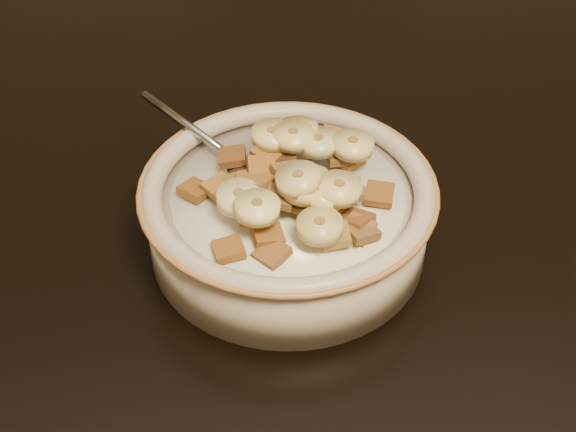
{
  "coord_description": "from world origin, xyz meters",
  "views": [
    {
      "loc": [
        -0.13,
        -0.47,
        1.18
      ],
      "look_at": [
        -0.08,
        -0.03,
        0.78
      ],
      "focal_mm": 50.0,
      "sensor_mm": 36.0,
      "label": 1
    }
  ],
  "objects": [
    {
      "name": "banana_slice_4",
      "position": [
        -0.07,
        0.02,
        0.82
      ],
      "size": [
        0.04,
        0.04,
        0.01
      ],
      "primitive_type": "cylinder",
      "rotation": [
        -0.06,
        0.07,
        1.04
      ],
      "color": "#EFDE78",
      "rests_on": "milk"
    },
    {
      "name": "cereal_square_9",
      "position": [
        -0.11,
        -0.06,
        0.81
      ],
      "size": [
        0.02,
        0.02,
        0.01
      ],
      "primitive_type": "cube",
      "rotation": [
        0.14,
        -0.02,
        1.44
      ],
      "color": "#99621B",
      "rests_on": "milk"
    },
    {
      "name": "banana_slice_5",
      "position": [
        -0.03,
        -0.0,
        0.82
      ],
      "size": [
        0.04,
        0.04,
        0.01
      ],
      "primitive_type": "cylinder",
      "rotation": [
        0.06,
        -0.02,
        1.37
      ],
      "color": "#E4CA74",
      "rests_on": "milk"
    },
    {
      "name": "cereal_square_1",
      "position": [
        -0.12,
        0.01,
        0.81
      ],
      "size": [
        0.02,
        0.02,
        0.01
      ],
      "primitive_type": "cube",
      "rotation": [
        -0.14,
        0.0,
        1.52
      ],
      "color": "brown",
      "rests_on": "milk"
    },
    {
      "name": "spoon",
      "position": [
        -0.1,
        -0.0,
        0.8
      ],
      "size": [
        0.06,
        0.06,
        0.01
      ],
      "primitive_type": "ellipsoid",
      "rotation": [
        0.0,
        0.0,
        3.9
      ],
      "color": "#99999C",
      "rests_on": "cereal_bowl"
    },
    {
      "name": "cereal_square_2",
      "position": [
        -0.05,
        -0.08,
        0.81
      ],
      "size": [
        0.02,
        0.02,
        0.01
      ],
      "primitive_type": "cube",
      "rotation": [
        -0.21,
        -0.01,
        1.56
      ],
      "color": "olive",
      "rests_on": "milk"
    },
    {
      "name": "cereal_square_16",
      "position": [
        -0.02,
        -0.04,
        0.81
      ],
      "size": [
        0.03,
        0.03,
        0.01
      ],
      "primitive_type": "cube",
      "rotation": [
        0.01,
        -0.16,
        1.27
      ],
      "color": "#663510",
      "rests_on": "milk"
    },
    {
      "name": "cereal_square_4",
      "position": [
        -0.07,
        -0.06,
        0.82
      ],
      "size": [
        0.03,
        0.03,
        0.01
      ],
      "primitive_type": "cube",
      "rotation": [
        0.07,
        -0.14,
        1.06
      ],
      "color": "brown",
      "rests_on": "milk"
    },
    {
      "name": "cereal_square_27",
      "position": [
        -0.06,
        0.03,
        0.81
      ],
      "size": [
        0.02,
        0.02,
        0.01
      ],
      "primitive_type": "cube",
      "rotation": [
        0.03,
        -0.0,
        1.57
      ],
      "color": "#623512",
      "rests_on": "milk"
    },
    {
      "name": "banana_slice_12",
      "position": [
        -0.07,
        -0.05,
        0.83
      ],
      "size": [
        0.04,
        0.04,
        0.01
      ],
      "primitive_type": "cylinder",
      "rotation": [
        0.06,
        -0.01,
        1.9
      ],
      "color": "#E5D378",
      "rests_on": "milk"
    },
    {
      "name": "banana_slice_10",
      "position": [
        -0.07,
        0.01,
        0.83
      ],
      "size": [
        0.04,
        0.04,
        0.01
      ],
      "primitive_type": "cylinder",
      "rotation": [
        0.01,
        0.0,
        2.03
      ],
      "color": "#DACB73",
      "rests_on": "milk"
    },
    {
      "name": "chair",
      "position": [
        0.04,
        0.76,
        0.46
      ],
      "size": [
        0.51,
        0.51,
        0.93
      ],
      "primitive_type": "cube",
      "rotation": [
        0.0,
        0.0,
        -0.31
      ],
      "color": "black",
      "rests_on": "floor"
    },
    {
      "name": "cereal_square_3",
      "position": [
        -0.03,
        0.0,
        0.81
      ],
      "size": [
        0.03,
        0.03,
        0.01
      ],
      "primitive_type": "cube",
      "rotation": [
        0.15,
        0.07,
        0.61
      ],
      "color": "brown",
      "rests_on": "milk"
    },
    {
      "name": "cereal_square_30",
      "position": [
        -0.03,
        -0.08,
        0.81
      ],
      "size": [
        0.03,
        0.03,
        0.01
      ],
      "primitive_type": "cube",
      "rotation": [
        0.11,
        0.06,
        1.94
      ],
      "color": "brown",
      "rests_on": "milk"
    },
    {
      "name": "banana_slice_0",
      "position": [
        -0.07,
        -0.05,
        0.83
      ],
      "size": [
        0.04,
        0.04,
        0.01
      ],
      "primitive_type": "cylinder",
      "rotation": [
        0.08,
        -0.11,
        1.04
      ],
      "color": "beige",
      "rests_on": "milk"
    },
    {
      "name": "cereal_square_19",
      "position": [
        -0.09,
        0.0,
        0.82
      ],
      "size": [
        0.03,
        0.03,
        0.01
      ],
      "primitive_type": "cube",
      "rotation": [
        0.18,
        -0.09,
        0.78
      ],
      "color": "#91531C",
      "rests_on": "milk"
    },
    {
      "name": "cereal_square_12",
      "position": [
        -0.04,
        -0.0,
        0.81
      ],
      "size": [
        0.02,
        0.02,
        0.01
      ],
      "primitive_type": "cube",
      "rotation": [
        -0.08,
        0.03,
        0.07
      ],
      "color": "brown",
      "rests_on": "milk"
    },
    {
      "name": "cereal_square_14",
      "position": [
        -0.13,
        -0.09,
        0.81
      ],
      "size": [
        0.02,
        0.02,
        0.01
      ],
      "primitive_type": "cube",
      "rotation": [
        -0.05,
        -0.11,
        0.18
      ],
      "color": "brown",
      "rests_on": "milk"
    },
    {
      "name": "cereal_square_20",
      "position": [
        -0.06,
        -0.04,
        0.82
      ],
      "size": [
        0.03,
        0.03,
        0.01
      ],
      "primitive_type": "cube",
      "rotation": [
        -0.18,
        0.09,
        1.26
      ],
      "color": "olive",
      "rests_on": "milk"
    },
    {
      "name": "cereal_square_28",
      "position": [
        -0.05,
        -0.05,
        0.81
      ],
      "size": [
        0.03,
        0.03,
        0.01
      ],
      "primitive_type": "cube",
      "rotation": [
        0.15,
        -0.1,
        2.36
      ],
      "color": "brown",
      "rests_on": "milk"
    },
    {
      "name": "cereal_square_10",
      "position": [
        -0.08,
        0.05,
        0.81
      ],
      "size": [
        0.03,
        0.03,
        0.01
      ],
      "primitive_type": "cube",
      "rotation": [
        -0.08,
        0.17,
        0.57
      ],
      "color": "brown",
      "rests_on": "milk"
    },
    {
      "name": "table",
      "position": [
        0.0,
        0.0,
        0.73
      ],
      "size": [
        1.42,
        0.94,
        0.04
      ],
      "primitive_type": "cube",
      "rotation": [
        0.0,
        0.0,
        -0.03
      ],
      "color": "black",
      "rests_on": "floor"
    },
    {
      "name": "cereal_square_6",
      "position": [
        -0.04,
        -0.04,
        0.82
      ],
      "size": [
        0.02,
        0.02,
        0.01
      ],
      "primitive_type": "cube",
      "rotation": [
        0.02,
        -0.05,
        1.56
      ],
      "color": "brown",
      "rests_on": "milk"
    },
    {
      "name": "cereal_square_23",
      "position": [
        -0.04,
        -0.08,
        0.81
      ],
      "size": [
        0.03,
        0.03,
        0.01
      ],
      "primitive_type": "cube",
      "rotation": [
        -0.15,
        -0.11,
        2.47
      ],
      "color": "#995223",
      "rests_on": "milk"
    },
    {
      "name": "cereal_square_17",
      "position": [
        -0.08,
        -0.03,
        0.82
      ],
      "size": [
        0.03,
        0.03,
        0.01
      ],
      "primitive_type": "cube",
      "rotation": [
        0.16,
        0.09,
        1.92
      ],
      "color": "olive",
      "rests_on": "milk"
    },
    {
      "name": "banana_slice_9",
      "position": [
        -0.12,
        -0.05,
        0.82
      ],
      "size": [
        0.04,
        0.04,
        0.01
      ],
      "primitive_type": "cylinder",
      "rotation": [
        -0.1,
        -0.05,
        2.86
      ],
      "color": "#FADE92",
      "rests_on": "milk"
    },
    {
      "name": "cereal_square_22",
      "position": [
        -0.13,
        -0.03,
        0.81
      ],
      "size": [
        0.03,
        0.03,
        0.01
      ],
      "primitive_type": "cube",
      "rotation": [
        0.0,
        -0.07,
        0.6
      ],
      "color": "#92601C",
      "rests_on": "milk"
    },
    {
      "name": "banana_slice_8",
      "position": [
        -0.08,
        -0.05,
        0.83
      ],
      "size": [
        0.04,
        0.04,
        0.02
      ],
      "primitive_type": "cylinder",
      "rotation": [
        -0.1,
        0.12,
        2.5
      ],
      "color": "#D3BE8A",
      "rests_on": "milk"
    },
    {
      "name": "cereal_square_21",
      "position": [
        -0.04,
        0.03,
        0.81
      ],
      "size": [
        0.02,
        0.02,
        0.01
      ],
      "primitive_type": "cube",
      "rotation": [
        0.22,
        -0.02,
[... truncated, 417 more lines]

